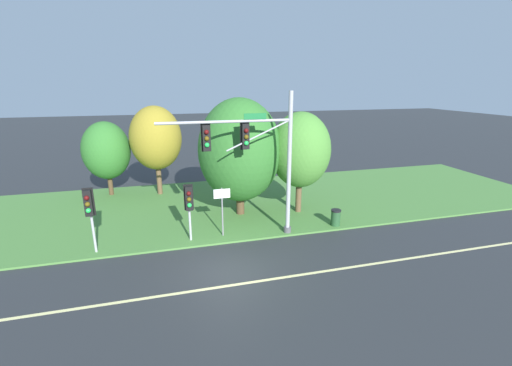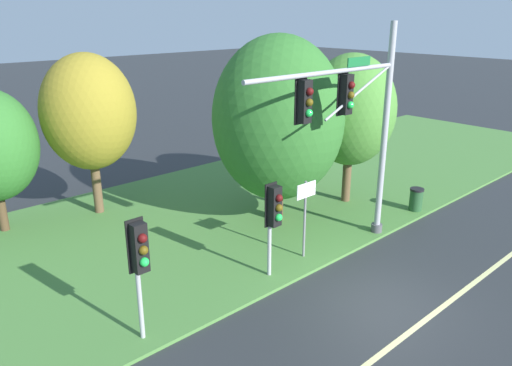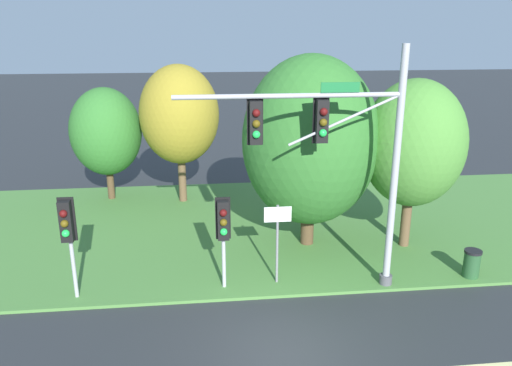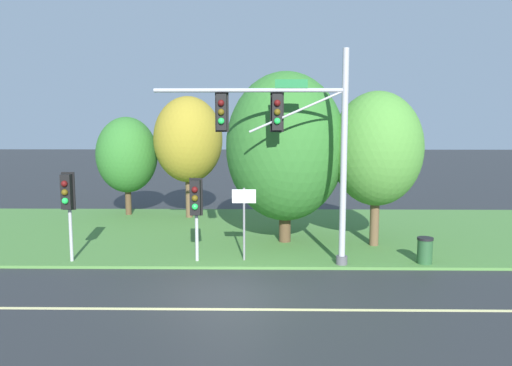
# 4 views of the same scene
# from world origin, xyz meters

# --- Properties ---
(ground_plane) EXTENTS (160.00, 160.00, 0.00)m
(ground_plane) POSITION_xyz_m (0.00, 0.00, 0.00)
(ground_plane) COLOR #282B2D
(lane_stripe) EXTENTS (36.00, 0.16, 0.01)m
(lane_stripe) POSITION_xyz_m (0.00, -1.20, 0.00)
(lane_stripe) COLOR beige
(lane_stripe) RESTS_ON ground
(grass_verge) EXTENTS (48.00, 11.50, 0.10)m
(grass_verge) POSITION_xyz_m (0.00, 8.25, 0.05)
(grass_verge) COLOR #477A38
(grass_verge) RESTS_ON ground
(traffic_signal_mast) EXTENTS (6.66, 0.49, 7.41)m
(traffic_signal_mast) POSITION_xyz_m (2.00, 2.86, 4.61)
(traffic_signal_mast) COLOR #9EA0A5
(traffic_signal_mast) RESTS_ON grass_verge
(pedestrian_signal_near_kerb) EXTENTS (0.46, 0.55, 3.21)m
(pedestrian_signal_near_kerb) POSITION_xyz_m (-5.88, 2.96, 2.44)
(pedestrian_signal_near_kerb) COLOR #9EA0A5
(pedestrian_signal_near_kerb) RESTS_ON grass_verge
(pedestrian_signal_further_along) EXTENTS (0.46, 0.55, 3.00)m
(pedestrian_signal_further_along) POSITION_xyz_m (-1.39, 3.08, 2.26)
(pedestrian_signal_further_along) COLOR #9EA0A5
(pedestrian_signal_further_along) RESTS_ON grass_verge
(route_sign_post) EXTENTS (0.85, 0.08, 2.63)m
(route_sign_post) POSITION_xyz_m (0.30, 3.34, 1.85)
(route_sign_post) COLOR slate
(route_sign_post) RESTS_ON grass_verge
(tree_nearest_road) EXTENTS (3.23, 3.23, 5.25)m
(tree_nearest_road) POSITION_xyz_m (-6.31, 12.29, 3.32)
(tree_nearest_road) COLOR #4C3823
(tree_nearest_road) RESTS_ON grass_verge
(tree_left_of_mast) EXTENTS (3.55, 3.55, 6.29)m
(tree_left_of_mast) POSITION_xyz_m (-2.91, 11.58, 4.15)
(tree_left_of_mast) COLOR brown
(tree_left_of_mast) RESTS_ON grass_verge
(tree_behind_signpost) EXTENTS (4.86, 4.86, 6.99)m
(tree_behind_signpost) POSITION_xyz_m (1.89, 6.21, 4.05)
(tree_behind_signpost) COLOR #4C3823
(tree_behind_signpost) RESTS_ON grass_verge
(tree_mid_verge) EXTENTS (3.63, 3.63, 6.18)m
(tree_mid_verge) POSITION_xyz_m (5.47, 5.63, 3.99)
(tree_mid_verge) COLOR brown
(tree_mid_verge) RESTS_ON grass_verge
(trash_bin) EXTENTS (0.56, 0.56, 0.93)m
(trash_bin) POSITION_xyz_m (6.68, 3.02, 0.57)
(trash_bin) COLOR #234C28
(trash_bin) RESTS_ON grass_verge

